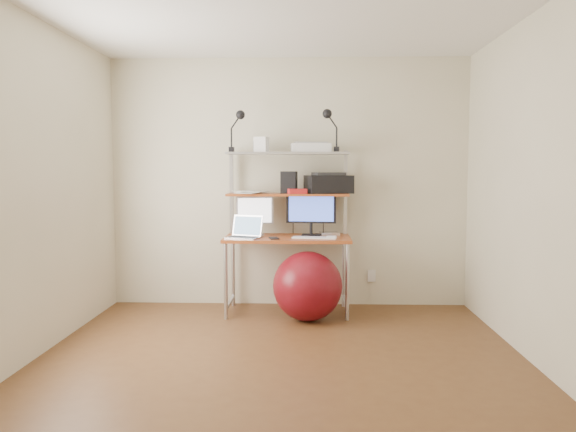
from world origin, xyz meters
The scene contains 20 objects.
room centered at (0.00, 0.00, 1.25)m, with size 3.60×3.60×3.60m.
computer_desk centered at (0.00, 1.50, 0.96)m, with size 1.20×0.60×1.57m.
wall_outlet centered at (0.85, 1.79, 0.30)m, with size 0.08×0.01×0.12m, color white.
monitor_silver centered at (-0.32, 1.59, 0.96)m, with size 0.36×0.16×0.41m.
monitor_black centered at (0.23, 1.56, 0.98)m, with size 0.49×0.15×0.49m.
laptop centered at (-0.39, 1.34, 0.78)m, with size 0.37×0.33×0.27m.
keyboard centered at (0.26, 1.33, 0.75)m, with size 0.41×0.12×0.01m, color white.
mouse centered at (0.42, 1.32, 0.75)m, with size 0.09×0.05×0.02m, color white.
mac_mini centered at (0.41, 1.57, 0.76)m, with size 0.18×0.18×0.03m, color silver.
phone centered at (-0.12, 1.28, 0.75)m, with size 0.08×0.14×0.01m, color black.
printer centered at (0.40, 1.61, 1.25)m, with size 0.49×0.40×0.20m.
nas_cube centered at (0.01, 1.56, 1.26)m, with size 0.15×0.15×0.21m, color black.
red_box centered at (0.09, 1.48, 1.18)m, with size 0.17×0.12×0.05m, color red.
scanner centered at (0.22, 1.59, 1.60)m, with size 0.40×0.28×0.10m.
box_white centered at (-0.25, 1.52, 1.62)m, with size 0.12×0.10×0.14m, color white.
box_grey centered at (-0.29, 1.62, 1.61)m, with size 0.11×0.11×0.11m, color #2B2A2D.
clip_lamp_left centered at (-0.47, 1.49, 1.84)m, with size 0.16×0.09×0.40m.
clip_lamp_right centered at (0.40, 1.49, 1.85)m, with size 0.16×0.09×0.41m.
exercise_ball centered at (0.20, 1.16, 0.32)m, with size 0.64×0.64×0.64m, color maroon.
paper_stack centered at (-0.38, 1.57, 1.16)m, with size 0.38×0.41×0.02m.
Camera 1 is at (0.19, -3.90, 1.38)m, focal length 35.00 mm.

